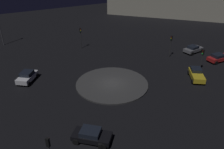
{
  "coord_description": "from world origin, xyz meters",
  "views": [
    {
      "loc": [
        -14.97,
        -25.68,
        17.42
      ],
      "look_at": [
        0.0,
        0.0,
        1.71
      ],
      "focal_mm": 35.97,
      "sensor_mm": 36.0,
      "label": 1
    }
  ],
  "objects_px": {
    "car_yellow": "(196,74)",
    "store_building": "(170,0)",
    "car_white": "(27,76)",
    "car_black": "(91,135)",
    "traffic_light_east_near": "(202,56)",
    "traffic_light_north": "(81,34)",
    "car_grey": "(193,49)",
    "traffic_light_southwest": "(49,149)",
    "traffic_light_east": "(171,42)",
    "car_red": "(219,57)"
  },
  "relations": [
    {
      "from": "car_yellow",
      "to": "traffic_light_southwest",
      "type": "xyz_separation_m",
      "value": [
        -25.13,
        -5.93,
        2.24
      ]
    },
    {
      "from": "car_black",
      "to": "traffic_light_southwest",
      "type": "relative_size",
      "value": 0.99
    },
    {
      "from": "traffic_light_north",
      "to": "traffic_light_southwest",
      "type": "bearing_deg",
      "value": -20.96
    },
    {
      "from": "car_white",
      "to": "car_black",
      "type": "distance_m",
      "value": 17.0
    },
    {
      "from": "car_white",
      "to": "car_grey",
      "type": "distance_m",
      "value": 32.0
    },
    {
      "from": "traffic_light_north",
      "to": "car_white",
      "type": "bearing_deg",
      "value": -48.66
    },
    {
      "from": "traffic_light_north",
      "to": "traffic_light_east_near",
      "type": "height_order",
      "value": "traffic_light_north"
    },
    {
      "from": "traffic_light_north",
      "to": "store_building",
      "type": "relative_size",
      "value": 0.11
    },
    {
      "from": "car_red",
      "to": "store_building",
      "type": "relative_size",
      "value": 0.12
    },
    {
      "from": "car_white",
      "to": "car_grey",
      "type": "relative_size",
      "value": 0.99
    },
    {
      "from": "traffic_light_north",
      "to": "traffic_light_east_near",
      "type": "distance_m",
      "value": 23.99
    },
    {
      "from": "car_yellow",
      "to": "traffic_light_east",
      "type": "bearing_deg",
      "value": -159.25
    },
    {
      "from": "car_grey",
      "to": "traffic_light_southwest",
      "type": "height_order",
      "value": "traffic_light_southwest"
    },
    {
      "from": "car_red",
      "to": "traffic_light_north",
      "type": "height_order",
      "value": "traffic_light_north"
    },
    {
      "from": "car_red",
      "to": "traffic_light_north",
      "type": "xyz_separation_m",
      "value": [
        -19.4,
        19.03,
        2.34
      ]
    },
    {
      "from": "traffic_light_east",
      "to": "car_grey",
      "type": "bearing_deg",
      "value": 159.91
    },
    {
      "from": "car_red",
      "to": "car_white",
      "type": "xyz_separation_m",
      "value": [
        -32.35,
        10.2,
        0.05
      ]
    },
    {
      "from": "traffic_light_east_near",
      "to": "traffic_light_north",
      "type": "bearing_deg",
      "value": -43.21
    },
    {
      "from": "car_yellow",
      "to": "car_black",
      "type": "relative_size",
      "value": 1.06
    },
    {
      "from": "car_grey",
      "to": "car_yellow",
      "type": "bearing_deg",
      "value": -140.03
    },
    {
      "from": "car_yellow",
      "to": "car_grey",
      "type": "relative_size",
      "value": 1.06
    },
    {
      "from": "car_black",
      "to": "car_grey",
      "type": "bearing_deg",
      "value": -113.83
    },
    {
      "from": "car_black",
      "to": "traffic_light_north",
      "type": "distance_m",
      "value": 27.5
    },
    {
      "from": "car_white",
      "to": "traffic_light_east_near",
      "type": "xyz_separation_m",
      "value": [
        26.35,
        -11.06,
        1.89
      ]
    },
    {
      "from": "car_white",
      "to": "car_black",
      "type": "height_order",
      "value": "car_white"
    },
    {
      "from": "car_black",
      "to": "traffic_light_east_near",
      "type": "distance_m",
      "value": 24.03
    },
    {
      "from": "car_yellow",
      "to": "traffic_light_east_near",
      "type": "bearing_deg",
      "value": 156.88
    },
    {
      "from": "car_grey",
      "to": "traffic_light_east",
      "type": "distance_m",
      "value": 6.25
    },
    {
      "from": "car_grey",
      "to": "traffic_light_east_near",
      "type": "bearing_deg",
      "value": -134.38
    },
    {
      "from": "car_yellow",
      "to": "traffic_light_southwest",
      "type": "relative_size",
      "value": 1.04
    },
    {
      "from": "car_yellow",
      "to": "traffic_light_north",
      "type": "bearing_deg",
      "value": -117.8
    },
    {
      "from": "traffic_light_east_near",
      "to": "store_building",
      "type": "distance_m",
      "value": 43.37
    },
    {
      "from": "car_red",
      "to": "traffic_light_east_near",
      "type": "bearing_deg",
      "value": -167.0
    },
    {
      "from": "car_white",
      "to": "traffic_light_east",
      "type": "distance_m",
      "value": 26.28
    },
    {
      "from": "traffic_light_southwest",
      "to": "store_building",
      "type": "height_order",
      "value": "store_building"
    },
    {
      "from": "car_white",
      "to": "traffic_light_north",
      "type": "xyz_separation_m",
      "value": [
        12.95,
        8.84,
        2.29
      ]
    },
    {
      "from": "car_yellow",
      "to": "car_white",
      "type": "relative_size",
      "value": 1.07
    },
    {
      "from": "car_red",
      "to": "car_grey",
      "type": "relative_size",
      "value": 1.1
    },
    {
      "from": "car_white",
      "to": "traffic_light_east_near",
      "type": "bearing_deg",
      "value": -73.53
    },
    {
      "from": "car_white",
      "to": "traffic_light_east",
      "type": "height_order",
      "value": "traffic_light_east"
    },
    {
      "from": "traffic_light_north",
      "to": "traffic_light_east_near",
      "type": "bearing_deg",
      "value": 41.0
    },
    {
      "from": "car_yellow",
      "to": "traffic_light_north",
      "type": "relative_size",
      "value": 1.01
    },
    {
      "from": "car_red",
      "to": "car_white",
      "type": "bearing_deg",
      "value": 167.35
    },
    {
      "from": "car_red",
      "to": "store_building",
      "type": "bearing_deg",
      "value": 65.45
    },
    {
      "from": "car_grey",
      "to": "car_red",
      "type": "bearing_deg",
      "value": -87.07
    },
    {
      "from": "car_yellow",
      "to": "car_white",
      "type": "height_order",
      "value": "car_white"
    },
    {
      "from": "car_black",
      "to": "traffic_light_north",
      "type": "xyz_separation_m",
      "value": [
        9.88,
        25.56,
        2.37
      ]
    },
    {
      "from": "traffic_light_east_near",
      "to": "car_red",
      "type": "bearing_deg",
      "value": -159.02
    },
    {
      "from": "car_yellow",
      "to": "store_building",
      "type": "bearing_deg",
      "value": 178.89
    },
    {
      "from": "store_building",
      "to": "car_black",
      "type": "bearing_deg",
      "value": 88.42
    }
  ]
}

